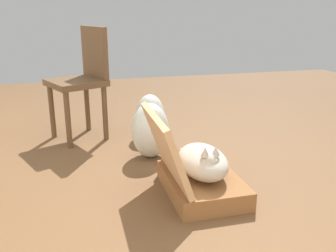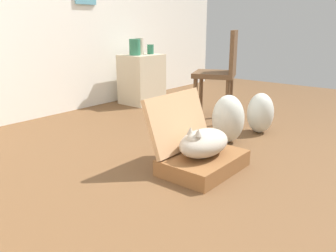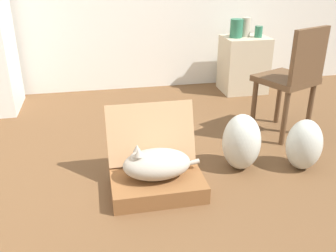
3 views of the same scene
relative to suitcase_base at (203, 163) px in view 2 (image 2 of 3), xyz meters
name	(u,v)px [view 2 (image 2 of 3)]	position (x,y,z in m)	size (l,w,h in m)	color
ground_plane	(214,163)	(0.17, 0.01, -0.06)	(7.68, 7.68, 0.00)	brown
suitcase_base	(203,163)	(0.00, 0.00, 0.00)	(0.60, 0.42, 0.11)	brown
suitcase_lid	(178,122)	(0.00, 0.23, 0.26)	(0.60, 0.42, 0.04)	tan
cat	(203,143)	(-0.01, 0.00, 0.15)	(0.52, 0.28, 0.23)	#B2A899
plastic_bag_white	(228,119)	(0.65, 0.18, 0.15)	(0.28, 0.28, 0.42)	silver
plastic_bag_clear	(260,113)	(1.09, 0.09, 0.13)	(0.26, 0.25, 0.38)	silver
side_table	(142,79)	(1.34, 1.86, 0.26)	(0.49, 0.42, 0.63)	beige
vase_tall	(135,47)	(1.22, 1.85, 0.67)	(0.14, 0.14, 0.20)	#2D7051
vase_short	(150,49)	(1.46, 1.82, 0.63)	(0.09, 0.09, 0.12)	#2D7051
vase_round	(140,46)	(1.34, 1.89, 0.67)	(0.10, 0.10, 0.21)	#B7AD99
chair	(221,71)	(1.25, 0.63, 0.47)	(0.55, 0.55, 0.94)	brown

